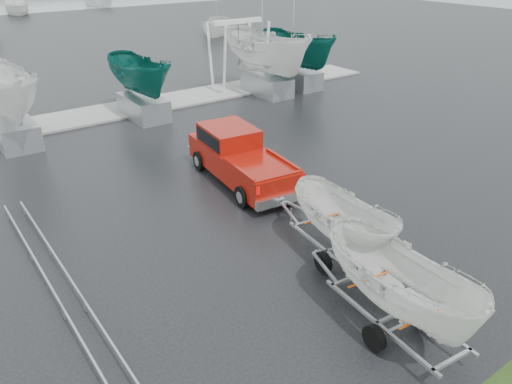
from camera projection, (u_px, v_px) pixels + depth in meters
name	position (u px, v px, depth m)	size (l,w,h in m)	color
ground_plane	(303.00, 189.00, 18.25)	(120.00, 120.00, 0.00)	black
dock	(150.00, 105.00, 27.66)	(30.00, 3.00, 0.12)	#969690
pickup_truck	(238.00, 155.00, 18.65)	(2.55, 5.81, 1.87)	maroon
trailer_hitched	(348.00, 182.00, 13.08)	(1.84, 3.71, 4.49)	#999CA1
trailer_parked	(408.00, 233.00, 10.41)	(1.83, 3.70, 4.87)	#999CA1
boat_hoist	(238.00, 45.00, 29.61)	(3.30, 2.18, 4.12)	silver
keelboat_1	(138.00, 54.00, 24.32)	(2.08, 3.20, 6.62)	#999CA1
keelboat_2	(268.00, 19.00, 27.78)	(2.69, 3.20, 10.87)	#999CA1
keelboat_3	(299.00, 25.00, 29.59)	(2.34, 3.20, 10.50)	#999CA1
mast_rack_0	(39.00, 247.00, 14.10)	(0.56, 6.50, 0.06)	#999CA1
mast_rack_1	(122.00, 383.00, 9.75)	(0.56, 6.50, 0.06)	#999CA1
moored_boat_2	(217.00, 34.00, 49.54)	(3.45, 3.46, 11.21)	silver
moored_boat_3	(99.00, 6.00, 71.68)	(2.85, 2.89, 10.88)	silver
moored_boat_5	(17.00, 14.00, 63.98)	(3.13, 3.19, 11.70)	silver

